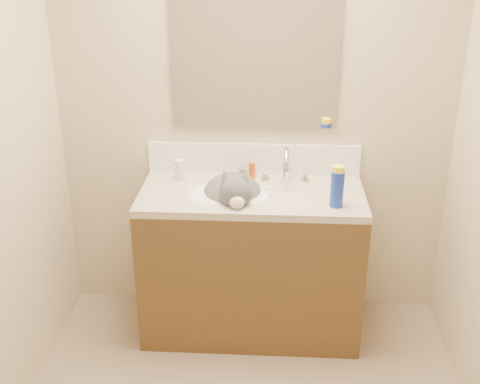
# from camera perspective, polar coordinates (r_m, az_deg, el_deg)

# --- Properties ---
(room_shell) EXTENTS (2.24, 2.54, 2.52)m
(room_shell) POSITION_cam_1_polar(r_m,az_deg,el_deg) (2.07, 0.17, 5.06)
(room_shell) COLOR #BFAF8E
(room_shell) RESTS_ON ground
(vanity_cabinet) EXTENTS (1.20, 0.55, 0.82)m
(vanity_cabinet) POSITION_cam_1_polar(r_m,az_deg,el_deg) (3.41, 1.06, -6.93)
(vanity_cabinet) COLOR #52391C
(vanity_cabinet) RESTS_ON ground
(counter_slab) EXTENTS (1.20, 0.55, 0.04)m
(counter_slab) POSITION_cam_1_polar(r_m,az_deg,el_deg) (3.21, 1.12, -0.32)
(counter_slab) COLOR #C1B598
(counter_slab) RESTS_ON vanity_cabinet
(basin) EXTENTS (0.45, 0.36, 0.14)m
(basin) POSITION_cam_1_polar(r_m,az_deg,el_deg) (3.21, -1.05, -1.30)
(basin) COLOR white
(basin) RESTS_ON vanity_cabinet
(faucet) EXTENTS (0.28, 0.20, 0.21)m
(faucet) POSITION_cam_1_polar(r_m,az_deg,el_deg) (3.30, 4.36, 2.26)
(faucet) COLOR silver
(faucet) RESTS_ON counter_slab
(cat) EXTENTS (0.41, 0.48, 0.34)m
(cat) POSITION_cam_1_polar(r_m,az_deg,el_deg) (3.20, -0.62, -0.36)
(cat) COLOR #4B484B
(cat) RESTS_ON basin
(backsplash) EXTENTS (1.20, 0.02, 0.18)m
(backsplash) POSITION_cam_1_polar(r_m,az_deg,el_deg) (3.41, 1.31, 3.16)
(backsplash) COLOR white
(backsplash) RESTS_ON counter_slab
(mirror) EXTENTS (0.90, 0.02, 0.80)m
(mirror) POSITION_cam_1_polar(r_m,az_deg,el_deg) (3.25, 1.41, 12.93)
(mirror) COLOR white
(mirror) RESTS_ON room_shell
(pill_bottle) EXTENTS (0.08, 0.08, 0.11)m
(pill_bottle) POSITION_cam_1_polar(r_m,az_deg,el_deg) (3.37, -5.68, 2.12)
(pill_bottle) COLOR silver
(pill_bottle) RESTS_ON counter_slab
(pill_label) EXTENTS (0.07, 0.07, 0.04)m
(pill_label) POSITION_cam_1_polar(r_m,az_deg,el_deg) (3.37, -5.68, 1.92)
(pill_label) COLOR orange
(pill_label) RESTS_ON pill_bottle
(silver_jar) EXTENTS (0.06, 0.06, 0.05)m
(silver_jar) POSITION_cam_1_polar(r_m,az_deg,el_deg) (3.39, 0.25, 1.84)
(silver_jar) COLOR #B7B7BC
(silver_jar) RESTS_ON counter_slab
(amber_bottle) EXTENTS (0.05, 0.05, 0.09)m
(amber_bottle) POSITION_cam_1_polar(r_m,az_deg,el_deg) (3.37, 1.16, 2.07)
(amber_bottle) COLOR #CF4B18
(amber_bottle) RESTS_ON counter_slab
(toothbrush) EXTENTS (0.06, 0.14, 0.01)m
(toothbrush) POSITION_cam_1_polar(r_m,az_deg,el_deg) (3.22, 2.53, 0.21)
(toothbrush) COLOR silver
(toothbrush) RESTS_ON counter_slab
(toothbrush_head) EXTENTS (0.02, 0.03, 0.01)m
(toothbrush_head) POSITION_cam_1_polar(r_m,az_deg,el_deg) (3.22, 2.53, 0.25)
(toothbrush_head) COLOR #62ABD2
(toothbrush_head) RESTS_ON counter_slab
(spray_can) EXTENTS (0.07, 0.07, 0.19)m
(spray_can) POSITION_cam_1_polar(r_m,az_deg,el_deg) (3.05, 9.18, 0.28)
(spray_can) COLOR #1832AB
(spray_can) RESTS_ON counter_slab
(spray_cap) EXTENTS (0.06, 0.06, 0.04)m
(spray_cap) POSITION_cam_1_polar(r_m,az_deg,el_deg) (3.01, 9.31, 2.12)
(spray_cap) COLOR #FCF51A
(spray_cap) RESTS_ON spray_can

